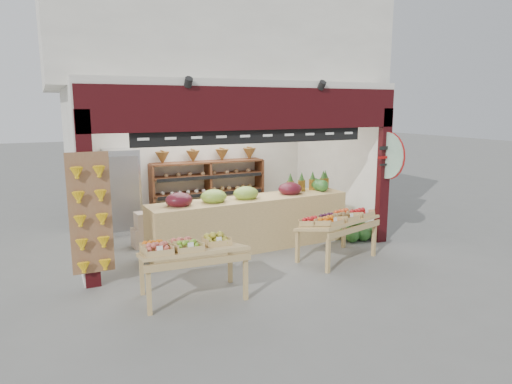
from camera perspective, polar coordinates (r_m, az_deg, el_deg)
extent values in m
plane|color=slate|center=(9.08, -2.73, -6.56)|extent=(60.00, 60.00, 0.00)
cube|color=white|center=(10.89, -7.41, 4.33)|extent=(5.76, 0.18, 3.00)
cube|color=white|center=(8.72, -21.61, 2.09)|extent=(0.18, 3.38, 3.00)
cube|color=white|center=(10.62, 10.02, 4.09)|extent=(0.18, 3.38, 3.00)
cube|color=white|center=(9.24, -4.36, 12.95)|extent=(5.76, 3.38, 0.12)
cube|color=white|center=(10.38, -6.73, 18.99)|extent=(6.36, 4.60, 2.40)
cube|color=#32080B|center=(7.71, 0.12, 10.39)|extent=(5.70, 0.14, 0.70)
cube|color=#32080B|center=(7.13, -20.31, -1.03)|extent=(0.22, 0.14, 2.65)
cube|color=#32080B|center=(9.33, 15.60, 1.88)|extent=(0.22, 0.14, 2.65)
cube|color=black|center=(7.75, 0.02, 7.06)|extent=(4.20, 0.05, 0.26)
cylinder|color=white|center=(7.85, 0.47, 8.93)|extent=(0.34, 0.05, 0.34)
cube|color=olive|center=(7.08, -19.99, -2.54)|extent=(0.60, 0.04, 1.80)
cylinder|color=#A7D2B6|center=(9.21, 16.09, 4.41)|extent=(0.04, 0.90, 0.90)
cylinder|color=maroon|center=(9.19, 16.20, 4.39)|extent=(0.01, 0.92, 0.92)
cube|color=brown|center=(10.42, -12.87, -0.55)|extent=(0.05, 0.44, 1.42)
cube|color=brown|center=(10.77, -5.96, 0.02)|extent=(0.05, 0.44, 1.42)
cube|color=brown|center=(11.26, 0.42, 0.55)|extent=(0.05, 0.44, 1.42)
cube|color=brown|center=(10.85, -5.92, -2.04)|extent=(2.65, 0.44, 0.04)
cube|color=brown|center=(10.77, -5.96, 0.02)|extent=(2.65, 0.44, 0.04)
cube|color=brown|center=(10.70, -6.01, 2.12)|extent=(2.65, 0.44, 0.04)
cube|color=brown|center=(10.66, -6.04, 3.76)|extent=(2.65, 0.44, 0.04)
cone|color=brown|center=(10.35, -11.63, 4.18)|extent=(0.32, 0.32, 0.28)
cone|color=brown|center=(10.54, -7.88, 4.41)|extent=(0.32, 0.32, 0.28)
cone|color=brown|center=(10.76, -4.27, 4.61)|extent=(0.32, 0.32, 0.28)
cone|color=brown|center=(11.03, -0.82, 4.79)|extent=(0.32, 0.32, 0.28)
cube|color=silver|center=(10.14, -16.40, 0.09)|extent=(0.71, 0.71, 1.80)
cube|color=beige|center=(9.16, -13.83, -5.50)|extent=(0.46, 0.37, 0.37)
cube|color=beige|center=(9.08, -13.61, -3.42)|extent=(0.42, 0.35, 0.31)
cube|color=#154F1C|center=(9.24, -10.37, -5.41)|extent=(0.44, 0.35, 0.31)
cube|color=beige|center=(9.61, -11.22, -4.89)|extent=(0.40, 0.32, 0.29)
cube|color=tan|center=(8.72, -0.62, -3.92)|extent=(3.96, 0.99, 0.98)
ellipsoid|color=#59141E|center=(8.04, -9.60, -1.01)|extent=(0.48, 0.44, 0.26)
ellipsoid|color=#8CB23F|center=(8.27, -5.31, -0.58)|extent=(0.48, 0.44, 0.26)
ellipsoid|color=#8CB23F|center=(8.54, -1.27, -0.17)|extent=(0.48, 0.44, 0.26)
ellipsoid|color=#59141E|center=(9.02, 4.28, 0.39)|extent=(0.48, 0.44, 0.26)
cylinder|color=olive|center=(9.21, 4.30, 0.67)|extent=(0.15, 0.15, 0.22)
cylinder|color=olive|center=(9.36, 5.71, 0.80)|extent=(0.15, 0.15, 0.22)
cylinder|color=olive|center=(9.52, 7.07, 0.94)|extent=(0.15, 0.15, 0.22)
cylinder|color=olive|center=(9.68, 8.39, 1.06)|extent=(0.15, 0.15, 0.22)
cylinder|color=olive|center=(9.71, 8.65, 1.09)|extent=(0.15, 0.15, 0.22)
cube|color=tan|center=(6.52, -7.96, -7.36)|extent=(1.51, 0.91, 0.22)
cube|color=tan|center=(6.22, -13.23, -12.30)|extent=(0.06, 0.06, 0.58)
cube|color=tan|center=(6.51, -1.31, -10.94)|extent=(0.06, 0.06, 0.58)
cube|color=tan|center=(6.87, -14.08, -10.10)|extent=(0.06, 0.06, 0.58)
cube|color=tan|center=(7.13, -3.25, -8.99)|extent=(0.06, 0.06, 0.58)
cube|color=tan|center=(8.17, 10.12, -3.84)|extent=(1.58, 1.16, 0.21)
cube|color=tan|center=(7.59, 8.99, -7.95)|extent=(0.07, 0.07, 0.56)
cube|color=tan|center=(8.59, 14.52, -5.94)|extent=(0.07, 0.07, 0.56)
cube|color=tan|center=(8.01, 5.22, -6.85)|extent=(0.07, 0.07, 0.56)
cube|color=tan|center=(8.97, 10.92, -5.09)|extent=(0.07, 0.07, 0.56)
sphere|color=#174517|center=(9.50, 12.21, -5.11)|extent=(0.29, 0.29, 0.29)
sphere|color=#174517|center=(9.68, 13.68, -4.86)|extent=(0.29, 0.29, 0.29)
sphere|color=#174517|center=(9.73, 11.10, -4.67)|extent=(0.29, 0.29, 0.29)
sphere|color=#174517|center=(9.92, 12.56, -4.44)|extent=(0.29, 0.29, 0.29)
sphere|color=#174517|center=(9.64, 12.45, -3.27)|extent=(0.29, 0.29, 0.29)
sphere|color=#174517|center=(9.51, 13.33, -5.13)|extent=(0.29, 0.29, 0.29)
sphere|color=#174517|center=(9.55, 11.14, -4.97)|extent=(0.29, 0.29, 0.29)
sphere|color=#174517|center=(9.69, 11.08, -3.15)|extent=(0.29, 0.29, 0.29)
sphere|color=#174517|center=(9.85, 13.24, -4.57)|extent=(0.29, 0.29, 0.29)
sphere|color=#174517|center=(9.36, 11.90, -5.33)|extent=(0.29, 0.29, 0.29)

